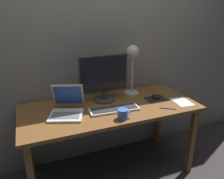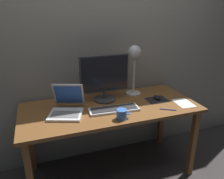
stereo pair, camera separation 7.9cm
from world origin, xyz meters
name	(u,v)px [view 1 (the left image)]	position (x,y,z in m)	size (l,w,h in m)	color
ground_plane	(110,171)	(0.00, 0.00, 0.00)	(4.80, 4.80, 0.00)	#383333
back_wall	(95,38)	(0.00, 0.40, 1.30)	(4.80, 0.06, 2.60)	gray
desk	(110,114)	(0.00, 0.00, 0.66)	(1.60, 0.70, 0.74)	brown
monitor	(104,77)	(-0.01, 0.15, 0.98)	(0.47, 0.21, 0.44)	#38383A
keyboard_main	(114,109)	(0.00, -0.10, 0.75)	(0.45, 0.17, 0.03)	silver
laptop	(67,106)	(-0.39, 0.01, 0.81)	(0.36, 0.40, 0.24)	silver
desk_lamp	(133,59)	(0.32, 0.20, 1.11)	(0.15, 0.15, 0.50)	beige
mousepad	(156,99)	(0.47, -0.02, 0.74)	(0.20, 0.16, 0.00)	black
mouse	(156,97)	(0.48, 0.00, 0.76)	(0.06, 0.10, 0.03)	black
coffee_mug	(123,114)	(0.01, -0.26, 0.78)	(0.12, 0.09, 0.08)	#3F72CC
paper_sheet_by_keyboard	(182,102)	(0.67, -0.17, 0.74)	(0.15, 0.21, 0.00)	white
pen	(168,109)	(0.45, -0.25, 0.74)	(0.01, 0.01, 0.14)	#2633A5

